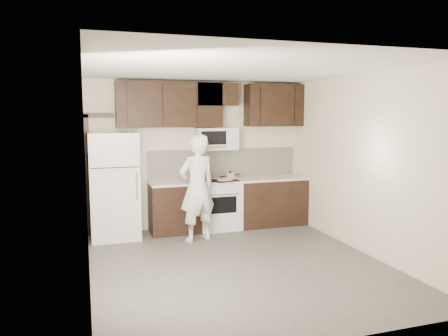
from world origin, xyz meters
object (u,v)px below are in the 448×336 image
microwave (216,139)px  person (197,188)px  stove (218,204)px  refrigerator (114,186)px

microwave → person: 1.22m
stove → microwave: size_ratio=1.24×
microwave → stove: bearing=-89.9°
refrigerator → person: size_ratio=1.01×
stove → refrigerator: bearing=-178.5°
microwave → refrigerator: bearing=-174.9°
refrigerator → person: bearing=-25.0°
microwave → refrigerator: microwave is taller
stove → refrigerator: 1.90m
stove → microwave: 1.20m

